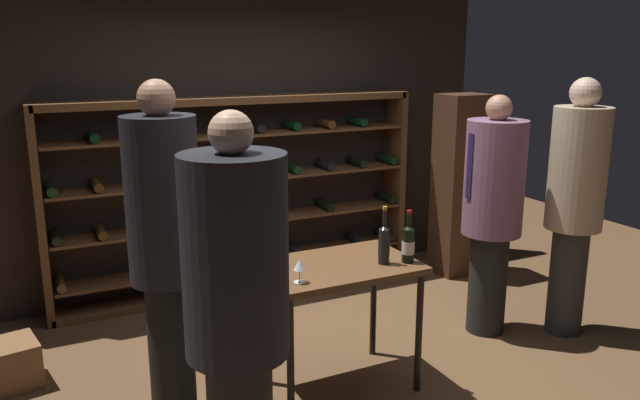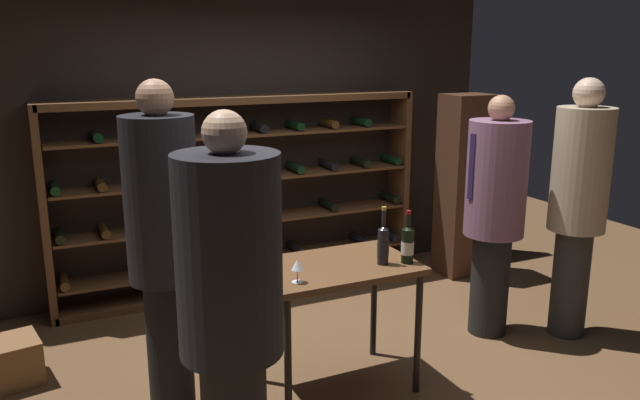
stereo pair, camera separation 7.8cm
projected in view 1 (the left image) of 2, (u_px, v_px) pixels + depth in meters
The scene contains 12 objects.
ground_plane at pixel (335, 369), 4.34m from camera, with size 9.85×9.85×0.00m, color brown.
back_wall at pixel (238, 142), 5.71m from camera, with size 4.99×0.10×2.66m, color black.
wine_rack at pixel (239, 196), 5.60m from camera, with size 3.33×0.32×1.76m.
tasting_table at pixel (337, 279), 3.96m from camera, with size 0.99×0.66×0.84m.
person_host_in_suit at pixel (575, 196), 4.68m from camera, with size 0.41×0.41×1.96m.
person_guest_khaki at pixel (237, 305), 2.77m from camera, with size 0.47×0.47×1.92m.
person_bystander_red_print at pixel (493, 205), 4.72m from camera, with size 0.46×0.45×1.83m.
person_guest_blue_shirt at pixel (165, 238), 3.55m from camera, with size 0.41×0.41×2.00m.
display_cabinet at pixel (460, 185), 6.06m from camera, with size 0.44×0.36×1.74m, color #4C2D1E.
wine_bottle_amber_reserve at pixel (408, 243), 3.94m from camera, with size 0.08×0.08×0.34m.
wine_bottle_black_capsule at pixel (384, 244), 3.92m from camera, with size 0.07×0.07×0.37m.
wine_glass_stemmed_left at pixel (299, 266), 3.60m from camera, with size 0.07×0.07×0.14m.
Camera 1 is at (-1.84, -3.49, 2.16)m, focal length 35.34 mm.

